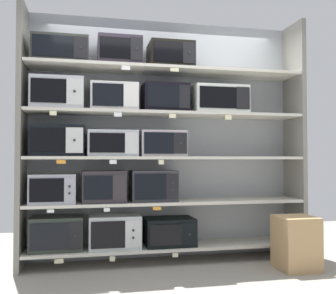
{
  "coord_description": "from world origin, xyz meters",
  "views": [
    {
      "loc": [
        -0.83,
        -4.01,
        1.07
      ],
      "look_at": [
        0.0,
        0.0,
        1.2
      ],
      "focal_mm": 41.55,
      "sensor_mm": 36.0,
      "label": 1
    }
  ],
  "objects_px": {
    "microwave_3": "(54,188)",
    "microwave_14": "(119,53)",
    "microwave_8": "(162,144)",
    "microwave_15": "(170,57)",
    "microwave_13": "(61,51)",
    "microwave_5": "(153,186)",
    "microwave_11": "(165,99)",
    "microwave_12": "(218,101)",
    "microwave_4": "(104,186)",
    "microwave_7": "(112,144)",
    "shipping_carton": "(296,243)",
    "microwave_1": "(115,231)",
    "microwave_0": "(57,233)",
    "microwave_2": "(169,231)",
    "microwave_9": "(58,94)",
    "microwave_10": "(114,98)",
    "microwave_6": "(58,141)"
  },
  "relations": [
    {
      "from": "microwave_2",
      "to": "microwave_9",
      "type": "height_order",
      "value": "microwave_9"
    },
    {
      "from": "microwave_8",
      "to": "shipping_carton",
      "type": "xyz_separation_m",
      "value": [
        1.23,
        -0.54,
        -0.97
      ]
    },
    {
      "from": "microwave_4",
      "to": "microwave_7",
      "type": "relative_size",
      "value": 0.87
    },
    {
      "from": "microwave_4",
      "to": "microwave_13",
      "type": "xyz_separation_m",
      "value": [
        -0.44,
        -0.0,
        1.36
      ]
    },
    {
      "from": "microwave_0",
      "to": "microwave_5",
      "type": "bearing_deg",
      "value": -0.01
    },
    {
      "from": "microwave_10",
      "to": "microwave_14",
      "type": "relative_size",
      "value": 1.07
    },
    {
      "from": "microwave_7",
      "to": "microwave_9",
      "type": "bearing_deg",
      "value": -180.0
    },
    {
      "from": "microwave_13",
      "to": "microwave_3",
      "type": "bearing_deg",
      "value": 179.99
    },
    {
      "from": "microwave_14",
      "to": "shipping_carton",
      "type": "relative_size",
      "value": 0.87
    },
    {
      "from": "microwave_5",
      "to": "microwave_11",
      "type": "height_order",
      "value": "microwave_11"
    },
    {
      "from": "microwave_3",
      "to": "microwave_8",
      "type": "height_order",
      "value": "microwave_8"
    },
    {
      "from": "microwave_11",
      "to": "microwave_14",
      "type": "relative_size",
      "value": 1.06
    },
    {
      "from": "microwave_5",
      "to": "microwave_4",
      "type": "bearing_deg",
      "value": 179.95
    },
    {
      "from": "microwave_3",
      "to": "microwave_10",
      "type": "height_order",
      "value": "microwave_10"
    },
    {
      "from": "microwave_8",
      "to": "microwave_9",
      "type": "height_order",
      "value": "microwave_9"
    },
    {
      "from": "microwave_4",
      "to": "microwave_5",
      "type": "distance_m",
      "value": 0.51
    },
    {
      "from": "microwave_7",
      "to": "microwave_14",
      "type": "distance_m",
      "value": 0.94
    },
    {
      "from": "microwave_12",
      "to": "microwave_13",
      "type": "relative_size",
      "value": 1.05
    },
    {
      "from": "microwave_3",
      "to": "microwave_10",
      "type": "bearing_deg",
      "value": -0.0
    },
    {
      "from": "microwave_9",
      "to": "microwave_13",
      "type": "xyz_separation_m",
      "value": [
        0.02,
        -0.0,
        0.44
      ]
    },
    {
      "from": "microwave_0",
      "to": "microwave_7",
      "type": "distance_m",
      "value": 1.04
    },
    {
      "from": "microwave_14",
      "to": "microwave_13",
      "type": "bearing_deg",
      "value": -179.98
    },
    {
      "from": "microwave_6",
      "to": "microwave_8",
      "type": "height_order",
      "value": "microwave_6"
    },
    {
      "from": "microwave_5",
      "to": "microwave_6",
      "type": "relative_size",
      "value": 0.92
    },
    {
      "from": "microwave_3",
      "to": "microwave_6",
      "type": "bearing_deg",
      "value": 0.36
    },
    {
      "from": "microwave_3",
      "to": "microwave_14",
      "type": "xyz_separation_m",
      "value": [
        0.64,
        0.0,
        1.39
      ]
    },
    {
      "from": "microwave_6",
      "to": "shipping_carton",
      "type": "xyz_separation_m",
      "value": [
        2.28,
        -0.54,
        -1.0
      ]
    },
    {
      "from": "microwave_8",
      "to": "microwave_15",
      "type": "height_order",
      "value": "microwave_15"
    },
    {
      "from": "microwave_2",
      "to": "shipping_carton",
      "type": "height_order",
      "value": "shipping_carton"
    },
    {
      "from": "microwave_0",
      "to": "microwave_9",
      "type": "distance_m",
      "value": 1.38
    },
    {
      "from": "microwave_4",
      "to": "microwave_14",
      "type": "distance_m",
      "value": 1.38
    },
    {
      "from": "microwave_10",
      "to": "microwave_15",
      "type": "xyz_separation_m",
      "value": [
        0.6,
        0.0,
        0.46
      ]
    },
    {
      "from": "microwave_5",
      "to": "microwave_8",
      "type": "xyz_separation_m",
      "value": [
        0.09,
        0.0,
        0.44
      ]
    },
    {
      "from": "microwave_3",
      "to": "microwave_4",
      "type": "distance_m",
      "value": 0.49
    },
    {
      "from": "microwave_3",
      "to": "microwave_13",
      "type": "bearing_deg",
      "value": -0.01
    },
    {
      "from": "microwave_0",
      "to": "microwave_5",
      "type": "distance_m",
      "value": 1.07
    },
    {
      "from": "microwave_13",
      "to": "microwave_14",
      "type": "distance_m",
      "value": 0.59
    },
    {
      "from": "microwave_1",
      "to": "microwave_11",
      "type": "distance_m",
      "value": 1.47
    },
    {
      "from": "microwave_7",
      "to": "microwave_13",
      "type": "height_order",
      "value": "microwave_13"
    },
    {
      "from": "microwave_0",
      "to": "microwave_4",
      "type": "distance_m",
      "value": 0.65
    },
    {
      "from": "microwave_7",
      "to": "microwave_8",
      "type": "xyz_separation_m",
      "value": [
        0.51,
        -0.0,
        0.0
      ]
    },
    {
      "from": "microwave_13",
      "to": "microwave_14",
      "type": "height_order",
      "value": "microwave_14"
    },
    {
      "from": "microwave_0",
      "to": "microwave_4",
      "type": "bearing_deg",
      "value": 0.03
    },
    {
      "from": "shipping_carton",
      "to": "microwave_1",
      "type": "bearing_deg",
      "value": 162.47
    },
    {
      "from": "microwave_2",
      "to": "microwave_8",
      "type": "height_order",
      "value": "microwave_8"
    },
    {
      "from": "microwave_2",
      "to": "microwave_4",
      "type": "distance_m",
      "value": 0.83
    },
    {
      "from": "microwave_4",
      "to": "microwave_15",
      "type": "bearing_deg",
      "value": -0.02
    },
    {
      "from": "microwave_2",
      "to": "microwave_10",
      "type": "xyz_separation_m",
      "value": [
        -0.58,
        -0.0,
        1.39
      ]
    },
    {
      "from": "microwave_5",
      "to": "microwave_13",
      "type": "height_order",
      "value": "microwave_13"
    },
    {
      "from": "microwave_6",
      "to": "microwave_11",
      "type": "bearing_deg",
      "value": -0.01
    }
  ]
}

